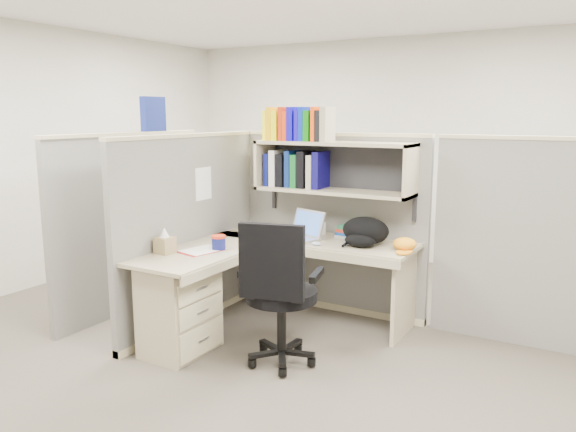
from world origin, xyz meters
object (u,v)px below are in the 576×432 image
Objects in this scene: snack_canister at (219,242)px; task_chair at (280,316)px; backpack at (363,232)px; desk at (218,290)px; laptop at (298,225)px.

task_chair reaches higher than snack_canister.
desk is at bearing -127.17° from backpack.
snack_canister is (-0.94, -0.69, -0.06)m from backpack.
desk is at bearing 169.83° from task_chair.
task_chair is (0.71, -0.24, -0.41)m from snack_canister.
task_chair is at bearing -18.89° from snack_canister.
laptop is (0.29, 0.77, 0.42)m from desk.
backpack is 3.40× the size of snack_canister.
task_chair reaches higher than laptop.
snack_canister is (-0.37, -0.64, -0.07)m from laptop.
task_chair is (0.63, -0.11, -0.06)m from desk.
task_chair reaches higher than backpack.
task_chair is at bearing -10.17° from desk.
desk is at bearing -92.85° from laptop.
desk is 0.38m from snack_canister.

